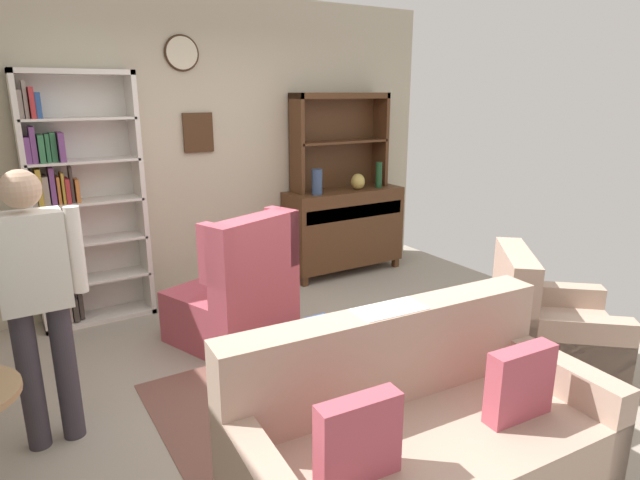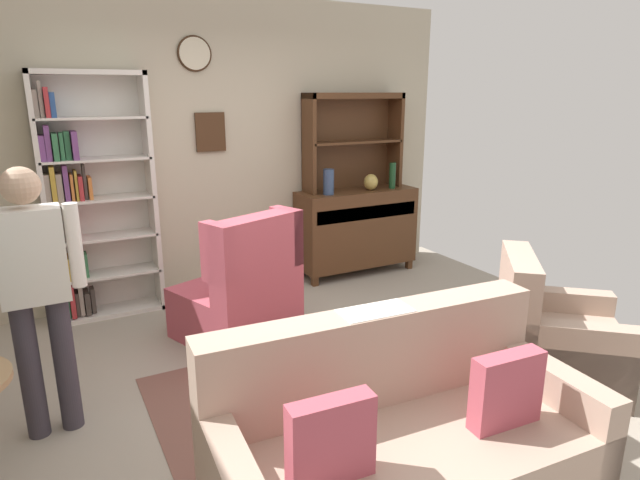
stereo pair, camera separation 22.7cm
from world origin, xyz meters
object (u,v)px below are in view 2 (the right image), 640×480
object	(u,v)px
vase_tall	(329,182)
person_reading	(35,286)
wingback_chair	(242,294)
book_stack	(314,327)
coffee_table	(326,349)
bottle_wine	(392,176)
couch_floral	(401,447)
sideboard	(356,227)
armchair_floral	(552,340)
bookshelf	(89,201)
sideboard_hutch	(353,128)
vase_round	(371,182)

from	to	relation	value
vase_tall	person_reading	size ratio (longest dim) A/B	0.17
wingback_chair	book_stack	distance (m)	1.00
wingback_chair	book_stack	world-z (taller)	wingback_chair
wingback_chair	coffee_table	size ratio (longest dim) A/B	1.31
bottle_wine	couch_floral	world-z (taller)	bottle_wine
sideboard	bottle_wine	distance (m)	0.68
sideboard	armchair_floral	size ratio (longest dim) A/B	1.20
wingback_chair	person_reading	world-z (taller)	person_reading
couch_floral	wingback_chair	size ratio (longest dim) A/B	1.76
sideboard	wingback_chair	size ratio (longest dim) A/B	1.24
bookshelf	book_stack	xyz separation A→B (m)	(1.08, -2.06, -0.56)
person_reading	bottle_wine	bearing A→B (deg)	23.76
bottle_wine	wingback_chair	distance (m)	2.35
sideboard_hutch	book_stack	xyz separation A→B (m)	(-1.54, -2.08, -1.08)
book_stack	couch_floral	bearing A→B (deg)	-94.67
vase_tall	bookshelf	bearing A→B (deg)	175.80
vase_round	sideboard_hutch	bearing A→B (deg)	126.48
bookshelf	vase_round	xyz separation A→B (m)	(2.75, -0.15, -0.03)
coffee_table	couch_floral	bearing A→B (deg)	-97.35
vase_round	bottle_wine	world-z (taller)	bottle_wine
bottle_wine	armchair_floral	size ratio (longest dim) A/B	0.26
vase_round	wingback_chair	bearing A→B (deg)	-152.85
couch_floral	book_stack	xyz separation A→B (m)	(0.09, 1.06, 0.16)
sideboard	sideboard_hutch	world-z (taller)	sideboard_hutch
sideboard	bookshelf	bearing A→B (deg)	178.17
bookshelf	book_stack	distance (m)	2.39
sideboard_hutch	book_stack	bearing A→B (deg)	-126.52
bottle_wine	armchair_floral	xyz separation A→B (m)	(-0.40, -2.49, -0.77)
sideboard_hutch	bottle_wine	distance (m)	0.67
couch_floral	armchair_floral	size ratio (longest dim) A/B	1.71
couch_floral	sideboard_hutch	bearing A→B (deg)	62.61
bookshelf	coffee_table	world-z (taller)	bookshelf
sideboard_hutch	person_reading	size ratio (longest dim) A/B	0.71
bookshelf	couch_floral	size ratio (longest dim) A/B	1.13
sideboard	vase_tall	bearing A→B (deg)	-168.37
coffee_table	book_stack	world-z (taller)	book_stack
vase_round	book_stack	size ratio (longest dim) A/B	0.86
person_reading	vase_tall	bearing A→B (deg)	29.76
armchair_floral	wingback_chair	xyz separation A→B (m)	(-1.66, 1.58, 0.09)
vase_tall	book_stack	xyz separation A→B (m)	(-1.15, -1.89, -0.57)
sideboard_hutch	vase_tall	bearing A→B (deg)	-154.11
vase_round	wingback_chair	distance (m)	2.12
sideboard	vase_round	world-z (taller)	vase_round
sideboard	wingback_chair	distance (m)	1.95
armchair_floral	book_stack	world-z (taller)	armchair_floral
sideboard	book_stack	bearing A→B (deg)	-128.00
bottle_wine	sideboard	bearing A→B (deg)	167.11
bookshelf	vase_tall	distance (m)	2.24
vase_round	couch_floral	size ratio (longest dim) A/B	0.09
bottle_wine	coffee_table	world-z (taller)	bottle_wine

